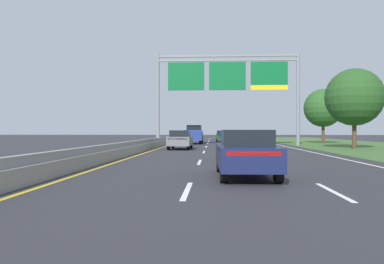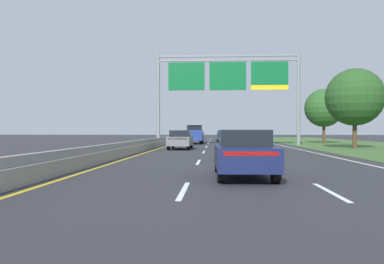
{
  "view_description": "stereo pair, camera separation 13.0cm",
  "coord_description": "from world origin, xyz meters",
  "px_view_note": "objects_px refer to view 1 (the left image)",
  "views": [
    {
      "loc": [
        -1.18,
        0.61,
        1.54
      ],
      "look_at": [
        -2.91,
        31.97,
        1.44
      ],
      "focal_mm": 36.13,
      "sensor_mm": 36.0,
      "label": 1
    },
    {
      "loc": [
        -1.04,
        0.61,
        1.54
      ],
      "look_at": [
        -2.91,
        31.97,
        1.44
      ],
      "focal_mm": 36.13,
      "sensor_mm": 36.0,
      "label": 2
    }
  ],
  "objects_px": {
    "roadside_tree_far": "(323,108)",
    "car_silver_centre_lane_sedan": "(239,144)",
    "pickup_truck_blue": "(194,135)",
    "car_darkgreen_centre_lane_sedan": "(222,136)",
    "roadside_tree_mid": "(354,97)",
    "car_navy_centre_lane_sedan": "(246,152)",
    "car_grey_left_lane_sedan": "(180,139)",
    "overhead_sign_gantry": "(227,80)"
  },
  "relations": [
    {
      "from": "pickup_truck_blue",
      "to": "car_grey_left_lane_sedan",
      "type": "relative_size",
      "value": 1.22
    },
    {
      "from": "pickup_truck_blue",
      "to": "car_navy_centre_lane_sedan",
      "type": "xyz_separation_m",
      "value": [
        3.36,
        -32.61,
        -0.26
      ]
    },
    {
      "from": "roadside_tree_mid",
      "to": "roadside_tree_far",
      "type": "xyz_separation_m",
      "value": [
        1.34,
        14.24,
        -0.1
      ]
    },
    {
      "from": "car_grey_left_lane_sedan",
      "to": "roadside_tree_far",
      "type": "bearing_deg",
      "value": -44.22
    },
    {
      "from": "car_darkgreen_centre_lane_sedan",
      "to": "car_navy_centre_lane_sedan",
      "type": "relative_size",
      "value": 0.99
    },
    {
      "from": "pickup_truck_blue",
      "to": "roadside_tree_mid",
      "type": "relative_size",
      "value": 0.78
    },
    {
      "from": "roadside_tree_mid",
      "to": "car_grey_left_lane_sedan",
      "type": "bearing_deg",
      "value": -172.45
    },
    {
      "from": "car_darkgreen_centre_lane_sedan",
      "to": "car_grey_left_lane_sedan",
      "type": "bearing_deg",
      "value": 170.53
    },
    {
      "from": "car_darkgreen_centre_lane_sedan",
      "to": "roadside_tree_mid",
      "type": "distance_m",
      "value": 24.66
    },
    {
      "from": "car_darkgreen_centre_lane_sedan",
      "to": "roadside_tree_far",
      "type": "relative_size",
      "value": 0.66
    },
    {
      "from": "overhead_sign_gantry",
      "to": "pickup_truck_blue",
      "type": "distance_m",
      "value": 8.45
    },
    {
      "from": "pickup_truck_blue",
      "to": "car_darkgreen_centre_lane_sedan",
      "type": "height_order",
      "value": "pickup_truck_blue"
    },
    {
      "from": "car_silver_centre_lane_sedan",
      "to": "car_grey_left_lane_sedan",
      "type": "bearing_deg",
      "value": 21.4
    },
    {
      "from": "car_darkgreen_centre_lane_sedan",
      "to": "car_navy_centre_lane_sedan",
      "type": "bearing_deg",
      "value": 179.83
    },
    {
      "from": "pickup_truck_blue",
      "to": "roadside_tree_far",
      "type": "bearing_deg",
      "value": -79.97
    },
    {
      "from": "car_silver_centre_lane_sedan",
      "to": "roadside_tree_far",
      "type": "bearing_deg",
      "value": -22.17
    },
    {
      "from": "overhead_sign_gantry",
      "to": "car_grey_left_lane_sedan",
      "type": "bearing_deg",
      "value": -116.0
    },
    {
      "from": "car_darkgreen_centre_lane_sedan",
      "to": "car_grey_left_lane_sedan",
      "type": "relative_size",
      "value": 1.0
    },
    {
      "from": "roadside_tree_far",
      "to": "car_navy_centre_lane_sedan",
      "type": "bearing_deg",
      "value": -109.37
    },
    {
      "from": "roadside_tree_mid",
      "to": "overhead_sign_gantry",
      "type": "bearing_deg",
      "value": 147.99
    },
    {
      "from": "overhead_sign_gantry",
      "to": "pickup_truck_blue",
      "type": "height_order",
      "value": "overhead_sign_gantry"
    },
    {
      "from": "car_grey_left_lane_sedan",
      "to": "pickup_truck_blue",
      "type": "bearing_deg",
      "value": -1.12
    },
    {
      "from": "car_grey_left_lane_sedan",
      "to": "roadside_tree_mid",
      "type": "height_order",
      "value": "roadside_tree_mid"
    },
    {
      "from": "overhead_sign_gantry",
      "to": "car_silver_centre_lane_sedan",
      "type": "relative_size",
      "value": 3.39
    },
    {
      "from": "overhead_sign_gantry",
      "to": "roadside_tree_far",
      "type": "relative_size",
      "value": 2.26
    },
    {
      "from": "overhead_sign_gantry",
      "to": "pickup_truck_blue",
      "type": "xyz_separation_m",
      "value": [
        -3.76,
        4.9,
        -5.76
      ]
    },
    {
      "from": "car_navy_centre_lane_sedan",
      "to": "car_grey_left_lane_sedan",
      "type": "xyz_separation_m",
      "value": [
        -3.81,
        19.08,
        0.0
      ]
    },
    {
      "from": "car_silver_centre_lane_sedan",
      "to": "roadside_tree_mid",
      "type": "xyz_separation_m",
      "value": [
        10.75,
        13.36,
        3.61
      ]
    },
    {
      "from": "car_navy_centre_lane_sedan",
      "to": "roadside_tree_mid",
      "type": "bearing_deg",
      "value": -29.1
    },
    {
      "from": "car_navy_centre_lane_sedan",
      "to": "roadside_tree_mid",
      "type": "relative_size",
      "value": 0.64
    },
    {
      "from": "car_navy_centre_lane_sedan",
      "to": "roadside_tree_mid",
      "type": "height_order",
      "value": "roadside_tree_mid"
    },
    {
      "from": "overhead_sign_gantry",
      "to": "roadside_tree_far",
      "type": "xyz_separation_m",
      "value": [
        12.0,
        7.57,
        -2.51
      ]
    },
    {
      "from": "overhead_sign_gantry",
      "to": "pickup_truck_blue",
      "type": "relative_size",
      "value": 2.78
    },
    {
      "from": "car_navy_centre_lane_sedan",
      "to": "roadside_tree_mid",
      "type": "distance_m",
      "value": 24.05
    },
    {
      "from": "pickup_truck_blue",
      "to": "car_silver_centre_lane_sedan",
      "type": "height_order",
      "value": "pickup_truck_blue"
    },
    {
      "from": "car_silver_centre_lane_sedan",
      "to": "car_darkgreen_centre_lane_sedan",
      "type": "distance_m",
      "value": 35.21
    },
    {
      "from": "car_navy_centre_lane_sedan",
      "to": "roadside_tree_mid",
      "type": "xyz_separation_m",
      "value": [
        11.07,
        21.05,
        3.61
      ]
    },
    {
      "from": "car_silver_centre_lane_sedan",
      "to": "car_grey_left_lane_sedan",
      "type": "relative_size",
      "value": 1.0
    },
    {
      "from": "roadside_tree_far",
      "to": "car_silver_centre_lane_sedan",
      "type": "bearing_deg",
      "value": -113.66
    },
    {
      "from": "car_silver_centre_lane_sedan",
      "to": "car_grey_left_lane_sedan",
      "type": "xyz_separation_m",
      "value": [
        -4.13,
        11.39,
        0.0
      ]
    },
    {
      "from": "overhead_sign_gantry",
      "to": "roadside_tree_mid",
      "type": "distance_m",
      "value": 12.81
    },
    {
      "from": "pickup_truck_blue",
      "to": "roadside_tree_mid",
      "type": "height_order",
      "value": "roadside_tree_mid"
    }
  ]
}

